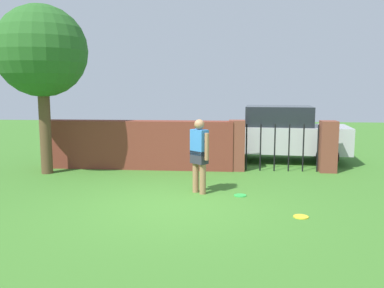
# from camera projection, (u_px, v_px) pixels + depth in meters

# --- Properties ---
(ground_plane) EXTENTS (40.00, 40.00, 0.00)m
(ground_plane) POSITION_uv_depth(u_px,v_px,m) (174.00, 206.00, 8.07)
(ground_plane) COLOR #3D7528
(brick_wall) EXTENTS (5.35, 0.50, 1.37)m
(brick_wall) POSITION_uv_depth(u_px,v_px,m) (138.00, 145.00, 11.65)
(brick_wall) COLOR brown
(brick_wall) RESTS_ON ground
(tree) EXTENTS (2.37, 2.37, 4.41)m
(tree) POSITION_uv_depth(u_px,v_px,m) (41.00, 52.00, 10.66)
(tree) COLOR brown
(tree) RESTS_ON ground
(person) EXTENTS (0.43, 0.40, 1.62)m
(person) POSITION_uv_depth(u_px,v_px,m) (199.00, 153.00, 8.90)
(person) COLOR #9E704C
(person) RESTS_ON ground
(fence_gate) EXTENTS (2.91, 0.44, 1.40)m
(fence_gate) POSITION_uv_depth(u_px,v_px,m) (282.00, 146.00, 11.28)
(fence_gate) COLOR brown
(fence_gate) RESTS_ON ground
(car) EXTENTS (4.33, 2.19, 1.72)m
(car) POSITION_uv_depth(u_px,v_px,m) (278.00, 134.00, 12.82)
(car) COLOR #B7B7BC
(car) RESTS_ON ground
(frisbee_green) EXTENTS (0.27, 0.27, 0.02)m
(frisbee_green) POSITION_uv_depth(u_px,v_px,m) (240.00, 195.00, 8.79)
(frisbee_green) COLOR green
(frisbee_green) RESTS_ON ground
(frisbee_yellow) EXTENTS (0.27, 0.27, 0.02)m
(frisbee_yellow) POSITION_uv_depth(u_px,v_px,m) (301.00, 217.00, 7.35)
(frisbee_yellow) COLOR yellow
(frisbee_yellow) RESTS_ON ground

